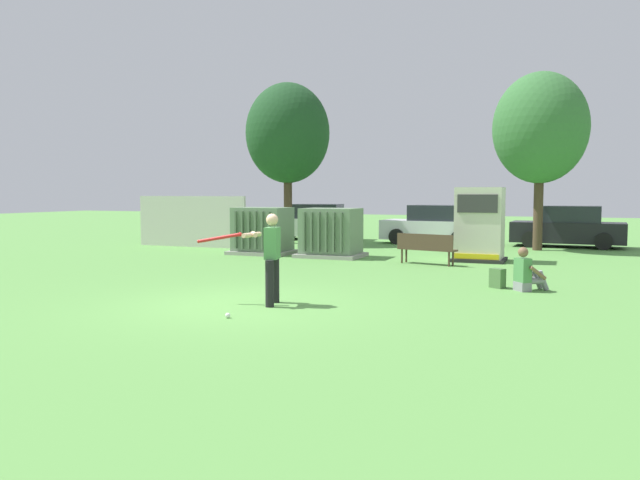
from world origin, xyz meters
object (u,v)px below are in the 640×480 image
at_px(generator_enclosure, 480,225).
at_px(transformer_mid_west, 331,233).
at_px(seated_spectator, 527,274).
at_px(parked_car_right_of_center, 569,228).
at_px(parked_car_leftmost, 315,223).
at_px(sports_ball, 228,315).
at_px(park_bench, 426,247).
at_px(backpack, 498,278).
at_px(parked_car_left_of_center, 434,226).
at_px(batter, 269,254).
at_px(transformer_west, 263,231).

bearing_deg(generator_enclosure, transformer_mid_west, -173.22).
height_order(seated_spectator, parked_car_right_of_center, parked_car_right_of_center).
height_order(seated_spectator, parked_car_leftmost, parked_car_leftmost).
bearing_deg(transformer_mid_west, sports_ball, -78.73).
bearing_deg(parked_car_leftmost, park_bench, -49.15).
relative_size(park_bench, sports_ball, 20.49).
bearing_deg(parked_car_right_of_center, seated_spectator, -93.59).
bearing_deg(park_bench, parked_car_right_of_center, 64.24).
bearing_deg(seated_spectator, generator_enclosure, 107.48).
height_order(backpack, parked_car_left_of_center, parked_car_left_of_center).
bearing_deg(generator_enclosure, parked_car_right_of_center, 68.54).
xyz_separation_m(batter, parked_car_leftmost, (-5.51, 15.60, -0.22)).
xyz_separation_m(seated_spectator, backpack, (-0.62, 0.19, -0.16)).
distance_m(transformer_west, seated_spectator, 10.49).
xyz_separation_m(parked_car_leftmost, parked_car_right_of_center, (10.71, 0.14, 0.00)).
height_order(park_bench, batter, batter).
relative_size(batter, parked_car_right_of_center, 0.41).
bearing_deg(batter, seated_spectator, 39.17).
xyz_separation_m(sports_ball, parked_car_right_of_center, (5.28, 17.16, 0.71)).
distance_m(seated_spectator, backpack, 0.67).
relative_size(transformer_west, parked_car_left_of_center, 0.49).
xyz_separation_m(transformer_mid_west, parked_car_left_of_center, (2.08, 6.57, -0.04)).
bearing_deg(transformer_mid_west, transformer_west, 178.30).
height_order(sports_ball, parked_car_leftmost, parked_car_leftmost).
bearing_deg(park_bench, generator_enclosure, 49.60).
height_order(generator_enclosure, sports_ball, generator_enclosure).
xyz_separation_m(transformer_west, parked_car_left_of_center, (4.67, 6.49, -0.04)).
bearing_deg(generator_enclosure, parked_car_leftmost, 142.22).
height_order(generator_enclosure, backpack, generator_enclosure).
relative_size(transformer_mid_west, parked_car_right_of_center, 0.49).
bearing_deg(parked_car_right_of_center, park_bench, -115.76).
distance_m(parked_car_leftmost, parked_car_left_of_center, 5.51).
distance_m(generator_enclosure, parked_car_leftmost, 10.34).
bearing_deg(park_bench, sports_ball, -98.71).
bearing_deg(batter, generator_enclosure, 74.04).
bearing_deg(sports_ball, seated_spectator, 48.11).
height_order(sports_ball, parked_car_right_of_center, parked_car_right_of_center).
bearing_deg(sports_ball, transformer_mid_west, 101.27).
relative_size(backpack, parked_car_left_of_center, 0.10).
xyz_separation_m(seated_spectator, parked_car_leftmost, (-9.95, 11.99, 0.38)).
relative_size(park_bench, batter, 1.06).
height_order(park_bench, sports_ball, park_bench).
height_order(park_bench, parked_car_right_of_center, parked_car_right_of_center).
relative_size(generator_enclosure, seated_spectator, 2.39).
relative_size(generator_enclosure, sports_ball, 25.56).
bearing_deg(transformer_mid_west, parked_car_leftmost, 116.35).
bearing_deg(backpack, sports_ball, -126.69).
bearing_deg(parked_car_leftmost, backpack, -51.69).
relative_size(seated_spectator, parked_car_right_of_center, 0.23).
distance_m(sports_ball, backpack, 6.51).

